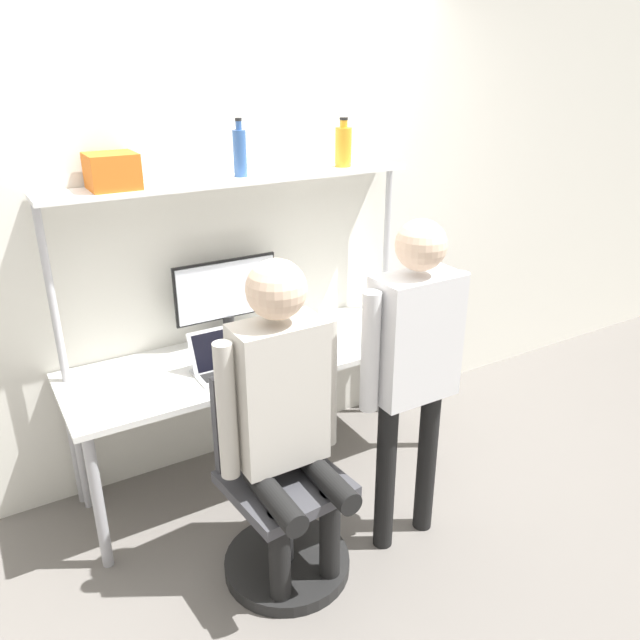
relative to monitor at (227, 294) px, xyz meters
The scene contains 13 objects.
ground_plane 1.14m from the monitor, 81.12° to the right, with size 12.00×12.00×0.00m, color slate.
wall_back 0.39m from the monitor, 58.33° to the left, with size 8.00×0.06×2.70m.
desk 0.41m from the monitor, 67.79° to the right, with size 1.97×0.64×0.73m.
shelf_unit 0.38m from the monitor, ahead, with size 1.87×0.23×1.59m.
monitor is the anchor object (origin of this frame).
laptop 0.39m from the monitor, 116.90° to the right, with size 0.31×0.21×0.20m.
cell_phone 0.40m from the monitor, 68.00° to the right, with size 0.07×0.15×0.01m.
office_chair 1.13m from the monitor, 100.08° to the right, with size 0.56×0.56×0.94m.
person_seated 0.94m from the monitor, 99.34° to the right, with size 0.53×0.48×1.44m.
person_standing 1.09m from the monitor, 66.68° to the right, with size 0.53×0.21×1.55m.
bottle_amber 0.99m from the monitor, ahead, with size 0.09×0.09×0.25m.
bottle_blue 0.72m from the monitor, ahead, with size 0.06×0.06×0.27m.
storage_box 0.84m from the monitor, behind, with size 0.21×0.20×0.15m.
Camera 1 is at (-1.21, -2.28, 2.12)m, focal length 35.00 mm.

